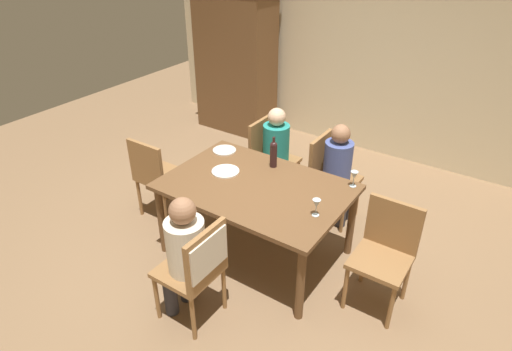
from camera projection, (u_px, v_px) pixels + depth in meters
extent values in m
plane|color=#846647|center=(256.00, 251.00, 4.32)|extent=(10.00, 10.00, 0.00)
cube|color=beige|center=(377.00, 51.00, 5.60)|extent=(6.40, 0.12, 2.70)
cube|color=brown|center=(236.00, 60.00, 6.36)|extent=(1.10, 0.56, 2.10)
cube|color=brown|center=(256.00, 187.00, 3.94)|extent=(1.64, 1.11, 0.04)
cylinder|color=brown|center=(162.00, 220.00, 4.15)|extent=(0.07, 0.07, 0.72)
cylinder|color=brown|center=(300.00, 284.00, 3.43)|extent=(0.07, 0.07, 0.72)
cylinder|color=brown|center=(225.00, 177.00, 4.84)|extent=(0.07, 0.07, 0.72)
cylinder|color=brown|center=(351.00, 222.00, 4.12)|extent=(0.07, 0.07, 0.72)
cylinder|color=olive|center=(157.00, 297.00, 3.49)|extent=(0.04, 0.04, 0.44)
cylinder|color=olive|center=(189.00, 270.00, 3.76)|extent=(0.04, 0.04, 0.44)
cylinder|color=olive|center=(193.00, 318.00, 3.31)|extent=(0.04, 0.04, 0.44)
cylinder|color=olive|center=(224.00, 288.00, 3.58)|extent=(0.04, 0.04, 0.44)
cube|color=olive|center=(188.00, 270.00, 3.41)|extent=(0.44, 0.44, 0.04)
cube|color=olive|center=(207.00, 256.00, 3.20)|extent=(0.04, 0.44, 0.44)
cube|color=beige|center=(206.00, 254.00, 3.19)|extent=(0.07, 0.40, 0.31)
cylinder|color=olive|center=(298.00, 178.00, 5.09)|extent=(0.04, 0.04, 0.44)
cylinder|color=olive|center=(281.00, 192.00, 4.82)|extent=(0.04, 0.04, 0.44)
cylinder|color=olive|center=(270.00, 169.00, 5.28)|extent=(0.04, 0.04, 0.44)
cylinder|color=olive|center=(252.00, 182.00, 5.01)|extent=(0.04, 0.04, 0.44)
cube|color=olive|center=(276.00, 162.00, 4.93)|extent=(0.44, 0.44, 0.04)
cube|color=olive|center=(261.00, 138.00, 4.90)|extent=(0.04, 0.44, 0.44)
cylinder|color=olive|center=(357.00, 197.00, 4.74)|extent=(0.04, 0.04, 0.44)
cylinder|color=olive|center=(343.00, 214.00, 4.47)|extent=(0.04, 0.04, 0.44)
cylinder|color=olive|center=(326.00, 187.00, 4.92)|extent=(0.04, 0.04, 0.44)
cylinder|color=olive|center=(309.00, 203.00, 4.65)|extent=(0.04, 0.04, 0.44)
cube|color=olive|center=(336.00, 181.00, 4.57)|extent=(0.44, 0.44, 0.04)
cube|color=olive|center=(320.00, 155.00, 4.55)|extent=(0.04, 0.44, 0.44)
cylinder|color=olive|center=(391.00, 308.00, 3.40)|extent=(0.04, 0.04, 0.44)
cylinder|color=olive|center=(345.00, 288.00, 3.58)|extent=(0.04, 0.04, 0.44)
cylinder|color=olive|center=(406.00, 279.00, 3.67)|extent=(0.04, 0.04, 0.44)
cylinder|color=olive|center=(363.00, 262.00, 3.85)|extent=(0.04, 0.04, 0.44)
cube|color=olive|center=(380.00, 261.00, 3.50)|extent=(0.44, 0.44, 0.04)
cube|color=olive|center=(394.00, 224.00, 3.52)|extent=(0.44, 0.04, 0.44)
cylinder|color=olive|center=(165.00, 182.00, 5.01)|extent=(0.04, 0.04, 0.44)
cylinder|color=olive|center=(190.00, 192.00, 4.83)|extent=(0.04, 0.04, 0.44)
cylinder|color=olive|center=(140.00, 197.00, 4.74)|extent=(0.04, 0.04, 0.44)
cylinder|color=olive|center=(165.00, 209.00, 4.56)|extent=(0.04, 0.04, 0.44)
cube|color=olive|center=(163.00, 176.00, 4.66)|extent=(0.44, 0.44, 0.04)
cube|color=olive|center=(146.00, 163.00, 4.40)|extent=(0.44, 0.04, 0.44)
cylinder|color=#33333D|center=(170.00, 291.00, 3.53)|extent=(0.11, 0.11, 0.46)
cylinder|color=#33333D|center=(185.00, 278.00, 3.66)|extent=(0.11, 0.11, 0.46)
cylinder|color=beige|center=(186.00, 247.00, 3.30)|extent=(0.30, 0.30, 0.46)
sphere|color=#996B4C|center=(182.00, 211.00, 3.13)|extent=(0.20, 0.20, 0.20)
cylinder|color=#33333D|center=(289.00, 179.00, 5.04)|extent=(0.11, 0.11, 0.46)
cylinder|color=#33333D|center=(281.00, 186.00, 4.92)|extent=(0.11, 0.11, 0.46)
cylinder|color=teal|center=(276.00, 144.00, 4.82)|extent=(0.29, 0.29, 0.44)
sphere|color=beige|center=(277.00, 117.00, 4.66)|extent=(0.19, 0.19, 0.19)
cylinder|color=#33333D|center=(349.00, 199.00, 4.69)|extent=(0.11, 0.11, 0.46)
cylinder|color=#33333D|center=(342.00, 207.00, 4.56)|extent=(0.11, 0.11, 0.46)
cylinder|color=#475699|center=(338.00, 162.00, 4.46)|extent=(0.29, 0.29, 0.44)
sphere|color=#996B4C|center=(341.00, 134.00, 4.30)|extent=(0.19, 0.19, 0.19)
cylinder|color=black|center=(273.00, 156.00, 4.17)|extent=(0.07, 0.07, 0.21)
sphere|color=black|center=(274.00, 145.00, 4.11)|extent=(0.07, 0.07, 0.07)
cylinder|color=black|center=(274.00, 141.00, 4.09)|extent=(0.03, 0.03, 0.07)
cylinder|color=silver|center=(353.00, 186.00, 3.92)|extent=(0.06, 0.06, 0.00)
cylinder|color=silver|center=(353.00, 182.00, 3.90)|extent=(0.01, 0.01, 0.07)
cone|color=silver|center=(354.00, 175.00, 3.86)|extent=(0.07, 0.07, 0.07)
cylinder|color=silver|center=(315.00, 215.00, 3.53)|extent=(0.06, 0.06, 0.00)
cylinder|color=silver|center=(316.00, 211.00, 3.52)|extent=(0.01, 0.01, 0.07)
cone|color=silver|center=(316.00, 204.00, 3.48)|extent=(0.07, 0.07, 0.07)
cylinder|color=white|center=(226.00, 171.00, 4.13)|extent=(0.26, 0.26, 0.01)
cylinder|color=silver|center=(224.00, 150.00, 4.50)|extent=(0.24, 0.24, 0.01)
cube|color=brown|center=(187.00, 189.00, 5.09)|extent=(0.30, 0.16, 0.22)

